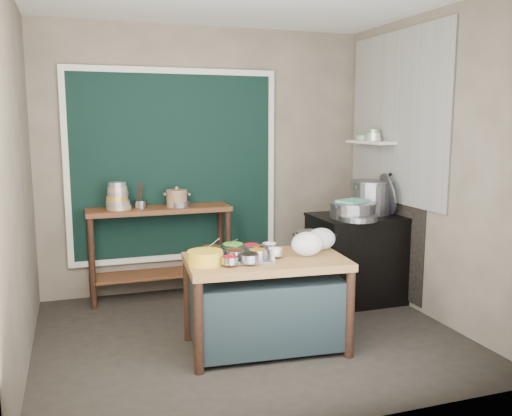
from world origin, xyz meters
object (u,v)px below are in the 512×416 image
object	(u,v)px
back_counter	(160,252)
saucepan	(310,239)
utensil_cup	(140,204)
ceramic_crock	(177,199)
prep_table	(266,304)
yellow_basin	(205,258)
stove_block	(358,259)
stock_pot	(371,197)
condiment_tray	(242,258)
steamer	(352,210)

from	to	relation	value
back_counter	saucepan	size ratio (longest dim) A/B	5.83
saucepan	back_counter	bearing A→B (deg)	132.15
utensil_cup	ceramic_crock	size ratio (longest dim) A/B	0.57
prep_table	saucepan	distance (m)	0.70
utensil_cup	ceramic_crock	world-z (taller)	ceramic_crock
back_counter	yellow_basin	size ratio (longest dim) A/B	5.38
back_counter	prep_table	bearing A→B (deg)	-69.38
back_counter	stove_block	xyz separation A→B (m)	(1.90, -0.73, -0.05)
saucepan	utensil_cup	distance (m)	1.85
utensil_cup	stock_pot	bearing A→B (deg)	-16.50
yellow_basin	utensil_cup	bearing A→B (deg)	99.98
saucepan	stove_block	bearing A→B (deg)	39.91
saucepan	utensil_cup	bearing A→B (deg)	136.67
condiment_tray	ceramic_crock	bearing A→B (deg)	98.38
prep_table	back_counter	size ratio (longest dim) A/B	0.86
utensil_cup	stock_pot	size ratio (longest dim) A/B	0.30
condiment_tray	utensil_cup	bearing A→B (deg)	110.87
back_counter	saucepan	xyz separation A→B (m)	(1.08, -1.34, 0.34)
prep_table	saucepan	world-z (taller)	saucepan
utensil_cup	ceramic_crock	xyz separation A→B (m)	(0.37, -0.02, 0.04)
stove_block	yellow_basin	distance (m)	2.04
prep_table	stove_block	bearing A→B (deg)	37.71
back_counter	condiment_tray	distance (m)	1.63
stove_block	back_counter	bearing A→B (deg)	158.98
stove_block	saucepan	xyz separation A→B (m)	(-0.82, -0.61, 0.39)
stove_block	condiment_tray	bearing A→B (deg)	-151.07
ceramic_crock	utensil_cup	bearing A→B (deg)	176.83
saucepan	steamer	xyz separation A→B (m)	(0.69, 0.51, 0.14)
yellow_basin	steamer	distance (m)	1.85
back_counter	yellow_basin	world-z (taller)	back_counter
back_counter	stock_pot	bearing A→B (deg)	-17.89
back_counter	utensil_cup	world-z (taller)	utensil_cup
prep_table	yellow_basin	bearing A→B (deg)	-171.27
saucepan	stock_pot	size ratio (longest dim) A/B	0.58
yellow_basin	ceramic_crock	distance (m)	1.61
utensil_cup	stove_block	bearing A→B (deg)	-19.30
condiment_tray	ceramic_crock	xyz separation A→B (m)	(-0.23, 1.54, 0.27)
stock_pot	steamer	size ratio (longest dim) A/B	0.91
prep_table	condiment_tray	world-z (taller)	condiment_tray
stove_block	saucepan	size ratio (longest dim) A/B	3.62
back_counter	ceramic_crock	distance (m)	0.58
prep_table	stock_pot	bearing A→B (deg)	36.49
stove_block	condiment_tray	size ratio (longest dim) A/B	1.80
yellow_basin	ceramic_crock	bearing A→B (deg)	87.03
steamer	back_counter	bearing A→B (deg)	154.93
prep_table	steamer	size ratio (longest dim) A/B	2.62
utensil_cup	yellow_basin	bearing A→B (deg)	-80.02
yellow_basin	steamer	size ratio (longest dim) A/B	0.56
prep_table	back_counter	xyz separation A→B (m)	(-0.59, 1.58, 0.10)
saucepan	ceramic_crock	distance (m)	1.61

